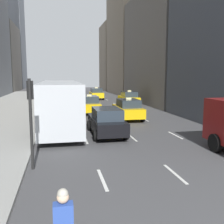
# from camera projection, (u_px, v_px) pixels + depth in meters

# --- Properties ---
(sidewalk_left) EXTENTS (8.00, 66.00, 0.15)m
(sidewalk_left) POSITION_uv_depth(u_px,v_px,m) (6.00, 111.00, 26.51)
(sidewalk_left) COLOR #9E9E99
(sidewalk_left) RESTS_ON ground
(lane_markings) EXTENTS (5.72, 56.00, 0.01)m
(lane_markings) POSITION_uv_depth(u_px,v_px,m) (106.00, 115.00, 24.52)
(lane_markings) COLOR white
(lane_markings) RESTS_ON ground
(building_row_right) EXTENTS (6.00, 67.36, 35.47)m
(building_row_right) POSITION_uv_depth(u_px,v_px,m) (158.00, 2.00, 35.83)
(building_row_right) COLOR gray
(building_row_right) RESTS_ON ground
(taxi_lead) EXTENTS (2.02, 4.40, 1.87)m
(taxi_lead) POSITION_uv_depth(u_px,v_px,m) (129.00, 98.00, 32.41)
(taxi_lead) COLOR yellow
(taxi_lead) RESTS_ON ground
(taxi_second) EXTENTS (2.02, 4.40, 1.87)m
(taxi_second) POSITION_uv_depth(u_px,v_px,m) (89.00, 104.00, 25.57)
(taxi_second) COLOR yellow
(taxi_second) RESTS_ON ground
(taxi_third) EXTENTS (2.02, 4.40, 1.87)m
(taxi_third) POSITION_uv_depth(u_px,v_px,m) (96.00, 94.00, 40.61)
(taxi_third) COLOR yellow
(taxi_third) RESTS_ON ground
(taxi_fourth) EXTENTS (2.02, 4.40, 1.87)m
(taxi_fourth) POSITION_uv_depth(u_px,v_px,m) (128.00, 109.00, 22.05)
(taxi_fourth) COLOR yellow
(taxi_fourth) RESTS_ON ground
(sedan_black_near) EXTENTS (2.02, 4.77, 1.71)m
(sedan_black_near) POSITION_uv_depth(u_px,v_px,m) (106.00, 121.00, 16.30)
(sedan_black_near) COLOR black
(sedan_black_near) RESTS_ON ground
(city_bus) EXTENTS (2.80, 11.61, 3.25)m
(city_bus) POSITION_uv_depth(u_px,v_px,m) (60.00, 103.00, 18.64)
(city_bus) COLOR #B7BCC1
(city_bus) RESTS_ON ground
(traffic_light_pole) EXTENTS (0.24, 0.42, 3.60)m
(traffic_light_pole) POSITION_uv_depth(u_px,v_px,m) (31.00, 109.00, 10.22)
(traffic_light_pole) COLOR black
(traffic_light_pole) RESTS_ON ground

